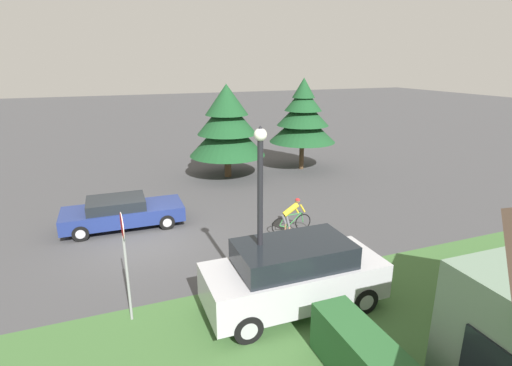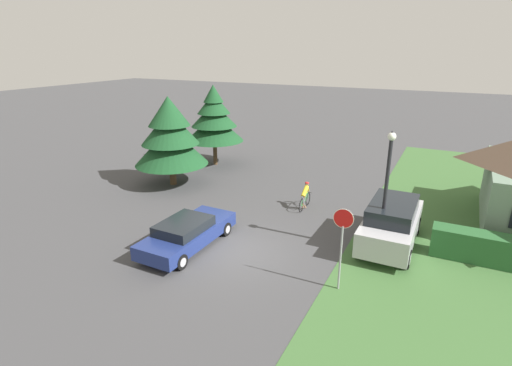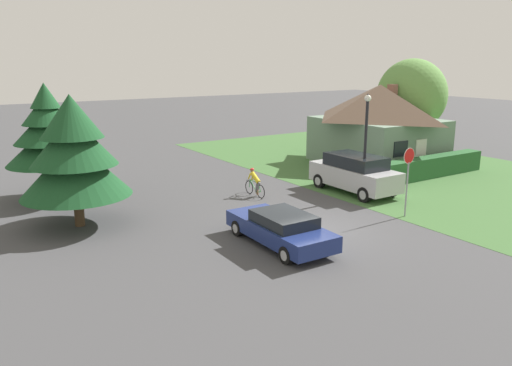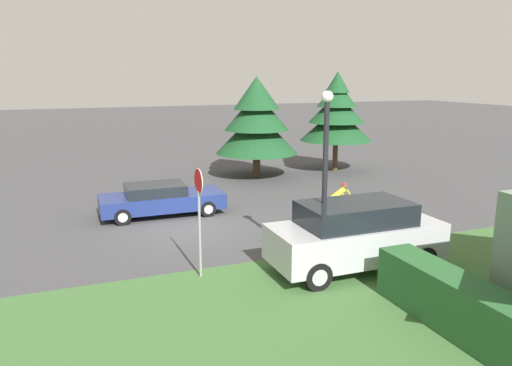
% 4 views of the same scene
% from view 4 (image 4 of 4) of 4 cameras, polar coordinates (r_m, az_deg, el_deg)
% --- Properties ---
extents(ground_plane, '(140.00, 140.00, 0.00)m').
position_cam_4_polar(ground_plane, '(18.08, -7.61, -5.06)').
color(ground_plane, '#424244').
extents(sedan_left_lane, '(1.97, 4.73, 1.24)m').
position_cam_4_polar(sedan_left_lane, '(19.68, -10.83, -1.83)').
color(sedan_left_lane, navy).
rests_on(sedan_left_lane, ground).
extents(cyclist, '(0.44, 1.71, 1.38)m').
position_cam_4_polar(cyclist, '(19.16, 9.35, -2.06)').
color(cyclist, black).
rests_on(cyclist, ground).
extents(parked_suv_right, '(2.07, 4.86, 1.93)m').
position_cam_4_polar(parked_suv_right, '(14.22, 11.29, -5.85)').
color(parked_suv_right, '#B7B7BC').
rests_on(parked_suv_right, ground).
extents(stop_sign, '(0.68, 0.07, 2.99)m').
position_cam_4_polar(stop_sign, '(13.17, -6.53, -2.18)').
color(stop_sign, gray).
rests_on(stop_sign, ground).
extents(street_lamp, '(0.32, 0.32, 5.02)m').
position_cam_4_polar(street_lamp, '(13.49, 7.92, 2.20)').
color(street_lamp, black).
rests_on(street_lamp, ground).
extents(conifer_tall_near, '(4.32, 4.32, 5.28)m').
position_cam_4_polar(conifer_tall_near, '(26.29, 0.07, 7.13)').
color(conifer_tall_near, '#4C3823').
rests_on(conifer_tall_near, ground).
extents(conifer_tall_far, '(4.00, 4.00, 5.54)m').
position_cam_4_polar(conifer_tall_far, '(28.39, 9.19, 7.78)').
color(conifer_tall_far, '#4C3823').
rests_on(conifer_tall_far, ground).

